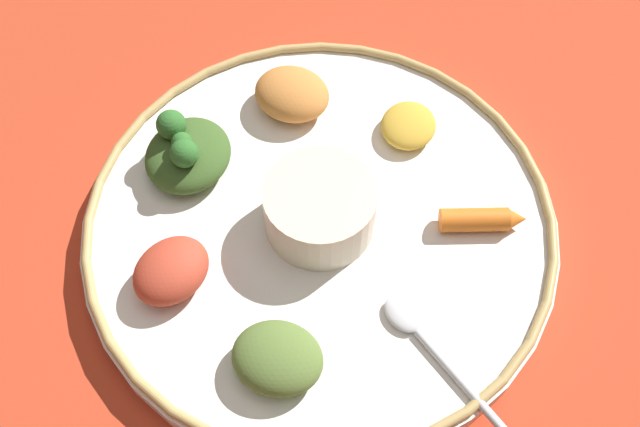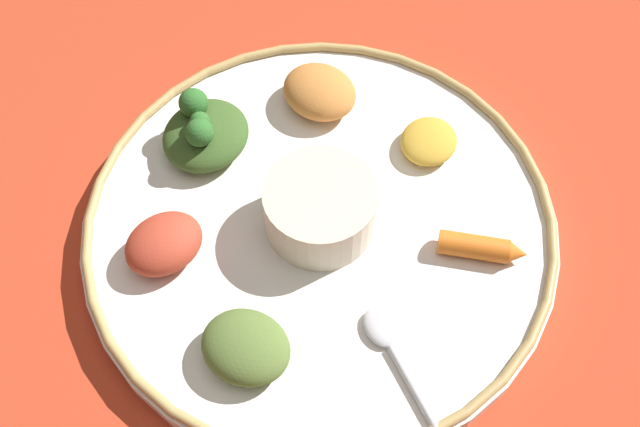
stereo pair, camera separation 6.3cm
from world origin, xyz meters
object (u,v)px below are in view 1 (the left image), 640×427
Objects in this scene: spoon at (439,356)px; greens_pile at (186,152)px; center_bowl at (320,207)px; carrot_near_spoon at (482,220)px.

greens_pile reaches higher than spoon.
greens_pile is (0.12, 0.04, -0.01)m from center_bowl.
carrot_near_spoon is (-0.10, -0.09, -0.02)m from center_bowl.
spoon is at bearing 172.35° from center_bowl.
center_bowl is 0.91× the size of greens_pile.
center_bowl is 0.15m from spoon.
carrot_near_spoon reaches higher than spoon.
greens_pile is at bearing 18.16° from center_bowl.
spoon is 0.27m from greens_pile.
greens_pile is at bearing 4.30° from spoon.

